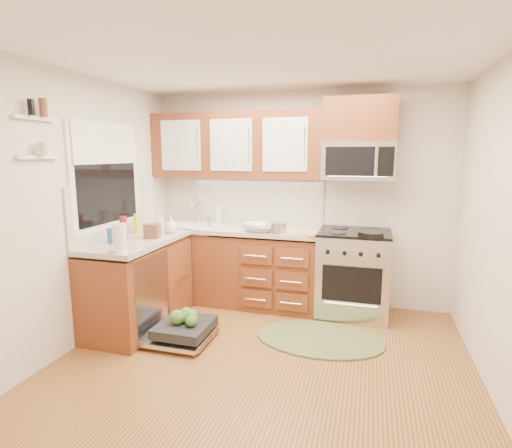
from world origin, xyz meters
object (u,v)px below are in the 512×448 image
(cutting_board, at_px, (306,234))
(bowl_a, at_px, (263,229))
(bowl_b, at_px, (255,227))
(paper_towel_roll, at_px, (120,238))
(cup, at_px, (278,226))
(range, at_px, (353,273))
(stock_pot, at_px, (278,228))
(upper_cabinets, at_px, (236,145))
(skillet, at_px, (371,234))
(microwave, at_px, (358,161))
(sink, at_px, (192,235))
(rug, at_px, (319,339))
(dishwasher, at_px, (181,331))

(cutting_board, relative_size, bowl_a, 1.00)
(bowl_a, xyz_separation_m, bowl_b, (-0.09, 0.00, 0.01))
(paper_towel_roll, relative_size, cup, 2.21)
(range, relative_size, stock_pot, 4.86)
(upper_cabinets, xyz_separation_m, cup, (0.56, -0.17, -0.90))
(cutting_board, bearing_deg, skillet, -3.43)
(bowl_a, bearing_deg, microwave, 16.99)
(range, bearing_deg, cutting_board, -157.22)
(range, height_order, microwave, microwave)
(upper_cabinets, distance_m, bowl_a, 1.06)
(microwave, relative_size, sink, 1.23)
(rug, height_order, stock_pot, stock_pot)
(rug, relative_size, cup, 10.63)
(upper_cabinets, relative_size, sink, 3.31)
(stock_pot, height_order, cutting_board, stock_pot)
(sink, bearing_deg, cup, -0.73)
(range, height_order, bowl_a, bowl_a)
(cutting_board, bearing_deg, paper_towel_roll, -139.07)
(range, height_order, skillet, skillet)
(dishwasher, distance_m, stock_pot, 1.47)
(dishwasher, distance_m, bowl_a, 1.40)
(rug, xyz_separation_m, cup, (-0.58, 0.72, 0.96))
(bowl_b, bearing_deg, upper_cabinets, 135.69)
(cutting_board, bearing_deg, bowl_b, 177.00)
(cutting_board, bearing_deg, dishwasher, -138.50)
(upper_cabinets, xyz_separation_m, dishwasher, (-0.13, -1.27, -1.77))
(cup, bearing_deg, cutting_board, -28.10)
(upper_cabinets, height_order, rug, upper_cabinets)
(upper_cabinets, bearing_deg, range, -5.89)
(upper_cabinets, relative_size, skillet, 7.88)
(cutting_board, distance_m, bowl_a, 0.48)
(stock_pot, distance_m, cup, 0.19)
(microwave, height_order, bowl_a, microwave)
(bowl_b, distance_m, cup, 0.27)
(bowl_a, distance_m, bowl_b, 0.09)
(dishwasher, bearing_deg, upper_cabinets, 83.96)
(upper_cabinets, relative_size, paper_towel_roll, 8.02)
(range, height_order, rug, range)
(upper_cabinets, height_order, paper_towel_roll, upper_cabinets)
(range, relative_size, sink, 1.53)
(stock_pot, height_order, paper_towel_roll, paper_towel_roll)
(rug, bearing_deg, dishwasher, -163.00)
(microwave, distance_m, skillet, 0.83)
(upper_cabinets, bearing_deg, cutting_board, -21.42)
(upper_cabinets, xyz_separation_m, skillet, (1.57, -0.40, -0.90))
(sink, height_order, dishwasher, sink)
(paper_towel_roll, distance_m, bowl_b, 1.53)
(skillet, bearing_deg, sink, 173.47)
(dishwasher, xyz_separation_m, bowl_a, (0.56, 0.95, 0.86))
(skillet, xyz_separation_m, bowl_a, (-1.15, 0.07, -0.02))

